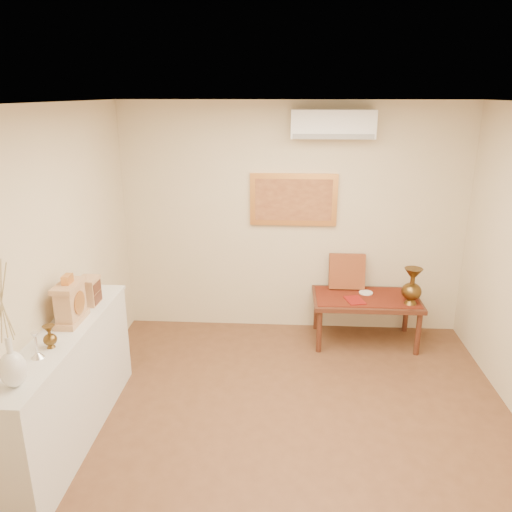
# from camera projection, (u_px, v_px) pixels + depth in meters

# --- Properties ---
(floor) EXTENTS (4.50, 4.50, 0.00)m
(floor) POSITION_uv_depth(u_px,v_px,m) (292.00, 445.00, 4.12)
(floor) COLOR brown
(floor) RESTS_ON ground
(ceiling) EXTENTS (4.50, 4.50, 0.00)m
(ceiling) POSITION_uv_depth(u_px,v_px,m) (301.00, 104.00, 3.28)
(ceiling) COLOR silver
(ceiling) RESTS_ON ground
(wall_back) EXTENTS (4.00, 0.02, 2.70)m
(wall_back) POSITION_uv_depth(u_px,v_px,m) (293.00, 220.00, 5.83)
(wall_back) COLOR beige
(wall_back) RESTS_ON ground
(wall_left) EXTENTS (0.02, 4.50, 2.70)m
(wall_left) POSITION_uv_depth(u_px,v_px,m) (34.00, 288.00, 3.81)
(wall_left) COLOR beige
(wall_left) RESTS_ON ground
(white_vase) EXTENTS (0.17, 0.17, 0.88)m
(white_vase) POSITION_uv_depth(u_px,v_px,m) (5.00, 324.00, 3.06)
(white_vase) COLOR white
(white_vase) RESTS_ON display_ledge
(candlestick) EXTENTS (0.09, 0.09, 0.20)m
(candlestick) POSITION_uv_depth(u_px,v_px,m) (36.00, 345.00, 3.51)
(candlestick) COLOR silver
(candlestick) RESTS_ON display_ledge
(brass_urn_small) EXTENTS (0.10, 0.10, 0.23)m
(brass_urn_small) POSITION_uv_depth(u_px,v_px,m) (49.00, 334.00, 3.65)
(brass_urn_small) COLOR brown
(brass_urn_small) RESTS_ON display_ledge
(table_cloth) EXTENTS (1.14, 0.59, 0.01)m
(table_cloth) POSITION_uv_depth(u_px,v_px,m) (366.00, 297.00, 5.68)
(table_cloth) COLOR #601D10
(table_cloth) RESTS_ON low_table
(brass_urn_tall) EXTENTS (0.22, 0.22, 0.50)m
(brass_urn_tall) POSITION_uv_depth(u_px,v_px,m) (412.00, 282.00, 5.42)
(brass_urn_tall) COLOR brown
(brass_urn_tall) RESTS_ON table_cloth
(plate) EXTENTS (0.16, 0.16, 0.01)m
(plate) POSITION_uv_depth(u_px,v_px,m) (366.00, 293.00, 5.78)
(plate) COLOR white
(plate) RESTS_ON table_cloth
(menu) EXTENTS (0.24, 0.29, 0.01)m
(menu) POSITION_uv_depth(u_px,v_px,m) (355.00, 300.00, 5.57)
(menu) COLOR maroon
(menu) RESTS_ON table_cloth
(cushion) EXTENTS (0.42, 0.18, 0.43)m
(cushion) POSITION_uv_depth(u_px,v_px,m) (347.00, 271.00, 5.88)
(cushion) COLOR maroon
(cushion) RESTS_ON table_cloth
(display_ledge) EXTENTS (0.37, 2.02, 0.98)m
(display_ledge) POSITION_uv_depth(u_px,v_px,m) (70.00, 386.00, 4.07)
(display_ledge) COLOR silver
(display_ledge) RESTS_ON floor
(mantel_clock) EXTENTS (0.17, 0.36, 0.41)m
(mantel_clock) POSITION_uv_depth(u_px,v_px,m) (71.00, 302.00, 4.04)
(mantel_clock) COLOR tan
(mantel_clock) RESTS_ON display_ledge
(wooden_chest) EXTENTS (0.16, 0.21, 0.24)m
(wooden_chest) POSITION_uv_depth(u_px,v_px,m) (89.00, 291.00, 4.41)
(wooden_chest) COLOR tan
(wooden_chest) RESTS_ON display_ledge
(low_table) EXTENTS (1.20, 0.70, 0.55)m
(low_table) POSITION_uv_depth(u_px,v_px,m) (366.00, 303.00, 5.70)
(low_table) COLOR #502618
(low_table) RESTS_ON floor
(painting) EXTENTS (1.00, 0.06, 0.60)m
(painting) POSITION_uv_depth(u_px,v_px,m) (294.00, 200.00, 5.73)
(painting) COLOR #DC9046
(painting) RESTS_ON wall_back
(ac_unit) EXTENTS (0.90, 0.25, 0.30)m
(ac_unit) POSITION_uv_depth(u_px,v_px,m) (333.00, 124.00, 5.34)
(ac_unit) COLOR white
(ac_unit) RESTS_ON wall_back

